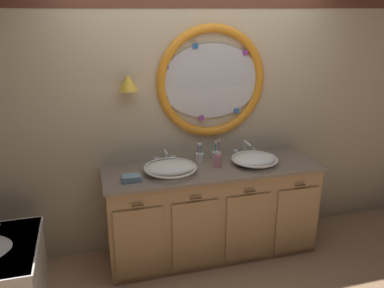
{
  "coord_description": "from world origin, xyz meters",
  "views": [
    {
      "loc": [
        -0.99,
        -2.91,
        2.27
      ],
      "look_at": [
        -0.12,
        0.25,
        1.14
      ],
      "focal_mm": 36.77,
      "sensor_mm": 36.0,
      "label": 1
    }
  ],
  "objects_px": {
    "sink_basin_right": "(255,159)",
    "soap_dispenser": "(218,160)",
    "folded_hand_towel": "(131,178)",
    "sink_basin_left": "(170,168)",
    "toothbrush_holder_right": "(216,156)",
    "toothbrush_holder_left": "(200,157)"
  },
  "relations": [
    {
      "from": "toothbrush_holder_right",
      "to": "soap_dispenser",
      "type": "height_order",
      "value": "toothbrush_holder_right"
    },
    {
      "from": "sink_basin_right",
      "to": "toothbrush_holder_left",
      "type": "distance_m",
      "value": 0.52
    },
    {
      "from": "sink_basin_left",
      "to": "sink_basin_right",
      "type": "height_order",
      "value": "sink_basin_left"
    },
    {
      "from": "toothbrush_holder_left",
      "to": "toothbrush_holder_right",
      "type": "height_order",
      "value": "toothbrush_holder_right"
    },
    {
      "from": "toothbrush_holder_right",
      "to": "folded_hand_towel",
      "type": "xyz_separation_m",
      "value": [
        -0.84,
        -0.25,
        -0.03
      ]
    },
    {
      "from": "toothbrush_holder_right",
      "to": "folded_hand_towel",
      "type": "distance_m",
      "value": 0.88
    },
    {
      "from": "toothbrush_holder_left",
      "to": "sink_basin_right",
      "type": "bearing_deg",
      "value": -20.59
    },
    {
      "from": "sink_basin_left",
      "to": "soap_dispenser",
      "type": "relative_size",
      "value": 3.03
    },
    {
      "from": "toothbrush_holder_left",
      "to": "soap_dispenser",
      "type": "bearing_deg",
      "value": -50.07
    },
    {
      "from": "folded_hand_towel",
      "to": "sink_basin_left",
      "type": "bearing_deg",
      "value": 12.11
    },
    {
      "from": "soap_dispenser",
      "to": "folded_hand_towel",
      "type": "distance_m",
      "value": 0.81
    },
    {
      "from": "sink_basin_left",
      "to": "soap_dispenser",
      "type": "distance_m",
      "value": 0.45
    },
    {
      "from": "sink_basin_right",
      "to": "folded_hand_towel",
      "type": "relative_size",
      "value": 2.54
    },
    {
      "from": "sink_basin_left",
      "to": "folded_hand_towel",
      "type": "distance_m",
      "value": 0.36
    },
    {
      "from": "soap_dispenser",
      "to": "sink_basin_right",
      "type": "bearing_deg",
      "value": -4.48
    },
    {
      "from": "toothbrush_holder_right",
      "to": "sink_basin_left",
      "type": "bearing_deg",
      "value": -160.21
    },
    {
      "from": "sink_basin_right",
      "to": "soap_dispenser",
      "type": "relative_size",
      "value": 2.78
    },
    {
      "from": "sink_basin_left",
      "to": "toothbrush_holder_right",
      "type": "distance_m",
      "value": 0.52
    },
    {
      "from": "folded_hand_towel",
      "to": "sink_basin_right",
      "type": "bearing_deg",
      "value": 3.74
    },
    {
      "from": "toothbrush_holder_left",
      "to": "folded_hand_towel",
      "type": "distance_m",
      "value": 0.72
    },
    {
      "from": "toothbrush_holder_left",
      "to": "soap_dispenser",
      "type": "height_order",
      "value": "toothbrush_holder_left"
    },
    {
      "from": "soap_dispenser",
      "to": "toothbrush_holder_right",
      "type": "bearing_deg",
      "value": 76.01
    }
  ]
}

